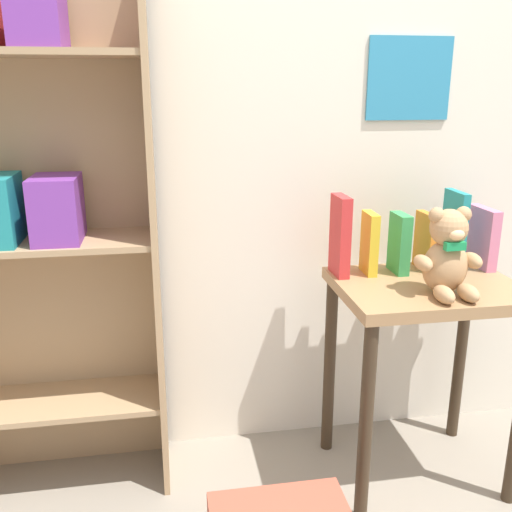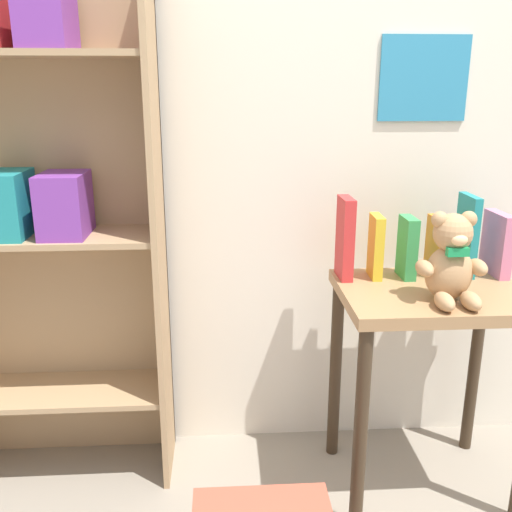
% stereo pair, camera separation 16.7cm
% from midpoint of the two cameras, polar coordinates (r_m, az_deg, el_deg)
% --- Properties ---
extents(wall_back, '(4.80, 0.07, 2.50)m').
position_cam_midpoint_polar(wall_back, '(1.91, 8.89, 16.49)').
color(wall_back, silver).
rests_on(wall_back, ground_plane).
extents(bookshelf_side, '(0.72, 0.27, 1.63)m').
position_cam_midpoint_polar(bookshelf_side, '(1.81, -18.41, 5.28)').
color(bookshelf_side, tan).
rests_on(bookshelf_side, ground_plane).
extents(display_table, '(0.55, 0.42, 0.67)m').
position_cam_midpoint_polar(display_table, '(1.83, 19.53, -7.01)').
color(display_table, '#9E754C').
rests_on(display_table, ground_plane).
extents(teddy_bear, '(0.19, 0.18, 0.25)m').
position_cam_midpoint_polar(teddy_bear, '(1.67, 21.69, -0.53)').
color(teddy_bear, tan).
rests_on(teddy_bear, display_table).
extents(book_standing_red, '(0.04, 0.11, 0.25)m').
position_cam_midpoint_polar(book_standing_red, '(1.78, 11.56, 1.73)').
color(book_standing_red, red).
rests_on(book_standing_red, display_table).
extents(book_standing_yellow, '(0.03, 0.10, 0.20)m').
position_cam_midpoint_polar(book_standing_yellow, '(1.82, 14.48, 0.89)').
color(book_standing_yellow, gold).
rests_on(book_standing_yellow, display_table).
extents(book_standing_green, '(0.04, 0.10, 0.19)m').
position_cam_midpoint_polar(book_standing_green, '(1.84, 17.43, 0.79)').
color(book_standing_green, '#33934C').
rests_on(book_standing_green, display_table).
extents(book_standing_orange, '(0.03, 0.11, 0.19)m').
position_cam_midpoint_polar(book_standing_orange, '(1.90, 19.97, 0.90)').
color(book_standing_orange, orange).
rests_on(book_standing_orange, display_table).
extents(book_standing_teal, '(0.03, 0.13, 0.25)m').
position_cam_midpoint_polar(book_standing_teal, '(1.93, 22.68, 1.92)').
color(book_standing_teal, teal).
rests_on(book_standing_teal, display_table).
extents(book_standing_pink, '(0.04, 0.15, 0.20)m').
position_cam_midpoint_polar(book_standing_pink, '(1.97, 25.23, 1.08)').
color(book_standing_pink, '#D17093').
rests_on(book_standing_pink, display_table).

